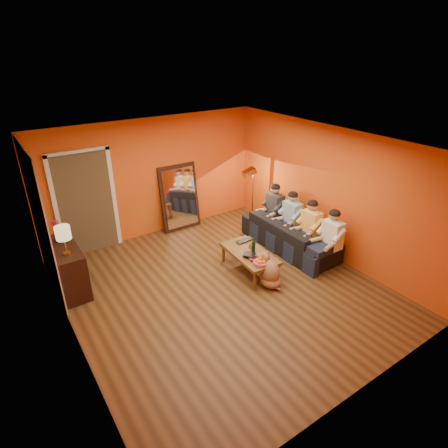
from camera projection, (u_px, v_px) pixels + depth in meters
room_shell at (211, 216)px, 6.39m from camera, size 5.00×5.50×2.60m
white_accent at (40, 222)px, 6.17m from camera, size 0.02×1.90×2.58m
doorway_recess at (84, 202)px, 7.58m from camera, size 1.06×0.30×2.10m
door_jamb_left at (56, 211)px, 7.21m from camera, size 0.08×0.06×2.20m
door_jamb_right at (114, 198)px, 7.78m from camera, size 0.08×0.06×2.20m
door_header at (77, 152)px, 7.02m from camera, size 1.22×0.06×0.08m
mirror_frame at (179, 197)px, 8.59m from camera, size 0.92×0.27×1.51m
mirror_glass at (180, 198)px, 8.56m from camera, size 0.78×0.21×1.35m
sideboard at (68, 268)px, 6.53m from camera, size 0.44×1.18×0.85m
table_lamp at (65, 241)px, 6.01m from camera, size 0.24×0.24×0.51m
sofa at (289, 234)px, 7.90m from camera, size 2.22×0.87×0.65m
coffee_table at (249, 262)px, 7.13m from camera, size 0.69×1.26×0.42m
floor_lamp at (252, 199)px, 8.62m from camera, size 0.33×0.28×1.44m
dog at (269, 269)px, 6.67m from camera, size 0.50×0.64×0.65m
person_far_left at (332, 239)px, 7.10m from camera, size 0.70×0.44×1.22m
person_mid_left at (311, 228)px, 7.51m from camera, size 0.70×0.44×1.22m
person_mid_right at (292, 219)px, 7.92m from camera, size 0.70×0.44×1.22m
person_far_right at (275, 210)px, 8.33m from camera, size 0.70×0.44×1.22m
fruit_bowl at (261, 261)px, 6.61m from camera, size 0.26×0.26×0.16m
wine_bottle at (254, 245)px, 6.95m from camera, size 0.07×0.07×0.31m
tumbler at (251, 246)px, 7.16m from camera, size 0.12×0.12×0.10m
laptop at (246, 241)px, 7.38m from camera, size 0.38×0.26×0.03m
book_lower at (248, 259)px, 6.79m from camera, size 0.27×0.31×0.02m
book_mid at (249, 258)px, 6.79m from camera, size 0.23×0.26×0.02m
book_upper at (249, 257)px, 6.76m from camera, size 0.29×0.31×0.02m
vase at (59, 236)px, 6.49m from camera, size 0.19×0.19×0.19m
flowers at (56, 224)px, 6.39m from camera, size 0.17×0.17×0.42m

